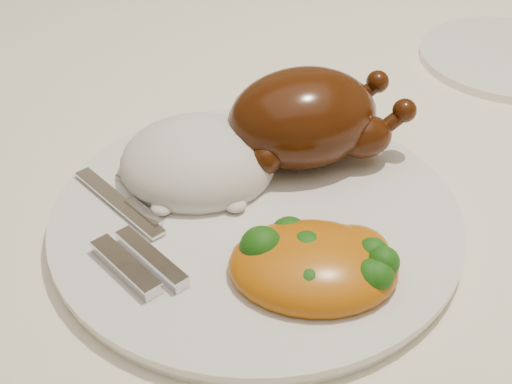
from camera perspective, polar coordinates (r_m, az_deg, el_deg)
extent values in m
cube|color=brown|center=(0.61, 3.42, -1.50)|extent=(1.60, 0.90, 0.04)
cube|color=white|center=(0.60, 3.50, 0.30)|extent=(1.72, 1.02, 0.01)
cube|color=white|center=(1.07, -4.15, 12.71)|extent=(1.72, 0.01, 0.18)
cylinder|color=white|center=(0.55, 0.00, -2.21)|extent=(0.41, 0.41, 0.01)
cylinder|color=white|center=(0.83, 19.70, 10.11)|extent=(0.25, 0.25, 0.01)
ellipsoid|color=#3F1906|center=(0.59, 3.76, 5.94)|extent=(0.13, 0.10, 0.08)
ellipsoid|color=#3F1906|center=(0.57, 3.07, 7.17)|extent=(0.06, 0.05, 0.03)
ellipsoid|color=#3F1906|center=(0.59, 8.58, 4.41)|extent=(0.05, 0.04, 0.04)
sphere|color=#3F1906|center=(0.59, 11.79, 6.39)|extent=(0.02, 0.02, 0.02)
ellipsoid|color=#3F1906|center=(0.63, 6.67, 6.84)|extent=(0.05, 0.04, 0.04)
sphere|color=#3F1906|center=(0.63, 9.70, 8.69)|extent=(0.02, 0.02, 0.02)
sphere|color=#3F1906|center=(0.56, 0.82, 2.70)|extent=(0.03, 0.03, 0.03)
sphere|color=#3F1906|center=(0.60, -0.90, 5.69)|extent=(0.03, 0.03, 0.03)
ellipsoid|color=white|center=(0.58, -4.65, 2.34)|extent=(0.14, 0.13, 0.07)
ellipsoid|color=#C9630C|center=(0.49, 4.59, -5.98)|extent=(0.14, 0.12, 0.04)
ellipsoid|color=#C9630C|center=(0.50, 7.69, -4.67)|extent=(0.05, 0.05, 0.03)
ellipsoid|color=#0B3809|center=(0.51, 2.68, -3.35)|extent=(0.03, 0.03, 0.02)
ellipsoid|color=#0B3809|center=(0.49, 9.28, -4.85)|extent=(0.02, 0.02, 0.02)
ellipsoid|color=#0B3809|center=(0.49, 4.07, -4.73)|extent=(0.03, 0.03, 0.03)
ellipsoid|color=#0B3809|center=(0.48, 5.82, -6.84)|extent=(0.02, 0.02, 0.02)
ellipsoid|color=#0B3809|center=(0.47, 4.28, -7.07)|extent=(0.02, 0.02, 0.02)
ellipsoid|color=#0B3809|center=(0.48, 10.16, -5.55)|extent=(0.02, 0.02, 0.02)
ellipsoid|color=#0B3809|center=(0.48, 9.62, -6.57)|extent=(0.02, 0.02, 0.02)
ellipsoid|color=#0B3809|center=(0.48, 9.23, -6.77)|extent=(0.03, 0.03, 0.03)
ellipsoid|color=#0B3809|center=(0.49, 0.44, -4.44)|extent=(0.03, 0.03, 0.03)
ellipsoid|color=#0B3809|center=(0.48, 7.68, -6.41)|extent=(0.03, 0.03, 0.03)
cube|color=silver|center=(0.56, -10.96, -0.77)|extent=(0.06, 0.10, 0.00)
cube|color=silver|center=(0.50, -10.38, -5.89)|extent=(0.05, 0.07, 0.01)
cube|color=silver|center=(0.50, -8.38, -5.27)|extent=(0.05, 0.07, 0.01)
cube|color=silver|center=(0.56, -9.14, -0.44)|extent=(0.05, 0.07, 0.00)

